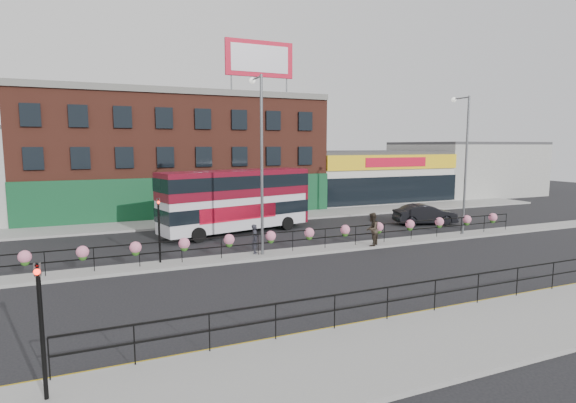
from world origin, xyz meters
name	(u,v)px	position (x,y,z in m)	size (l,w,h in m)	color
ground	(309,252)	(0.00, 0.00, 0.00)	(120.00, 120.00, 0.00)	black
south_pavement	(476,333)	(0.00, -12.00, 0.07)	(60.00, 4.00, 0.15)	gray
north_pavement	(244,219)	(0.00, 12.00, 0.07)	(60.00, 4.00, 0.15)	gray
median	(309,251)	(0.00, 0.00, 0.07)	(60.00, 1.60, 0.15)	gray
yellow_line_inner	(426,310)	(0.00, -9.70, 0.01)	(60.00, 0.10, 0.01)	gold
yellow_line_outer	(430,312)	(0.00, -9.88, 0.01)	(60.00, 0.10, 0.01)	gold
brick_building	(175,154)	(-4.00, 19.96, 5.13)	(25.00, 12.21, 10.30)	brown
supermarket	(362,175)	(16.00, 19.90, 2.65)	(15.00, 12.25, 5.30)	silver
warehouse_east	(464,168)	(30.75, 20.00, 3.15)	(14.50, 12.00, 6.30)	#A1A19C
billboard	(260,59)	(2.50, 14.99, 13.18)	(6.00, 0.29, 4.40)	red
median_railing	(309,234)	(0.00, 0.00, 1.05)	(30.04, 0.56, 1.23)	black
south_railing	(388,295)	(-2.00, -10.10, 0.96)	(20.04, 0.05, 1.12)	black
double_decker_bus	(237,195)	(-2.09, 6.87, 2.61)	(10.81, 4.96, 4.25)	silver
car	(425,214)	(11.86, 4.53, 0.76)	(4.88, 2.73, 1.52)	black
pedestrian_a	(255,239)	(-3.06, 0.32, 0.94)	(0.58, 0.68, 1.58)	#26262E
pedestrian_b	(372,229)	(3.75, -0.55, 1.11)	(1.18, 1.15, 1.92)	#31291F
lamp_column_west	(260,149)	(-2.77, 0.22, 5.70)	(0.34, 1.64, 9.37)	slate
lamp_column_east	(464,153)	(11.26, 0.35, 5.43)	(0.32, 1.56, 8.91)	slate
traffic_light_south	(40,301)	(-12.00, -11.01, 2.47)	(0.15, 0.28, 3.65)	black
traffic_light_median	(159,216)	(-8.00, 0.39, 2.47)	(0.15, 0.28, 3.65)	black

